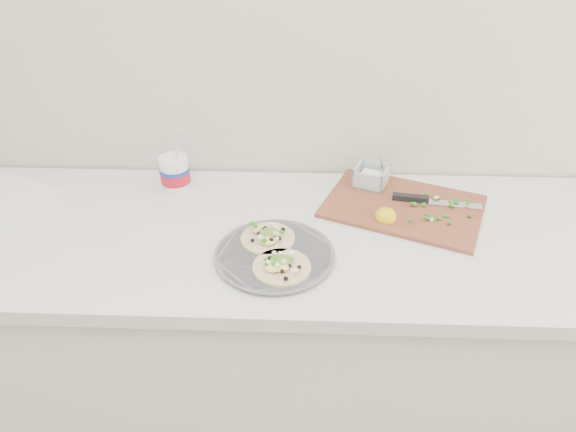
{
  "coord_description": "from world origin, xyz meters",
  "views": [
    {
      "loc": [
        0.24,
        0.28,
        1.71
      ],
      "look_at": [
        0.2,
        1.4,
        0.96
      ],
      "focal_mm": 32.0,
      "sensor_mm": 36.0,
      "label": 1
    }
  ],
  "objects": [
    {
      "name": "counter",
      "position": [
        0.0,
        1.43,
        0.45
      ],
      "size": [
        2.44,
        0.66,
        0.9
      ],
      "color": "silver",
      "rests_on": "ground"
    },
    {
      "name": "taco_plate",
      "position": [
        0.17,
        1.3,
        0.92
      ],
      "size": [
        0.3,
        0.3,
        0.04
      ],
      "rotation": [
        0.0,
        0.0,
        0.08
      ],
      "color": "slate",
      "rests_on": "counter"
    },
    {
      "name": "tub",
      "position": [
        -0.15,
        1.63,
        0.96
      ],
      "size": [
        0.09,
        0.09,
        0.2
      ],
      "rotation": [
        0.0,
        0.0,
        0.34
      ],
      "color": "white",
      "rests_on": "counter"
    },
    {
      "name": "cutboard",
      "position": [
        0.53,
        1.55,
        0.92
      ],
      "size": [
        0.51,
        0.44,
        0.07
      ],
      "rotation": [
        0.0,
        0.0,
        -0.38
      ],
      "color": "brown",
      "rests_on": "counter"
    }
  ]
}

